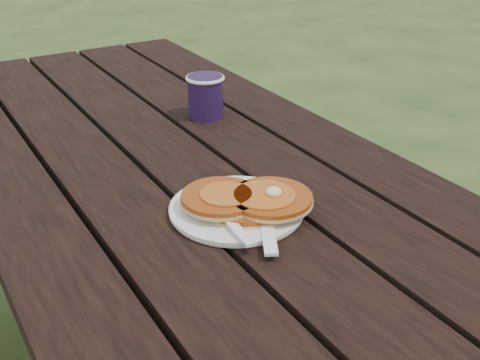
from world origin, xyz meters
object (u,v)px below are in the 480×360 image
plate (237,209)px  coffee_cup (205,94)px  picnic_table (193,322)px  pancake_stack (247,200)px

plate → coffee_cup: 0.44m
picnic_table → coffee_cup: coffee_cup is taller
picnic_table → coffee_cup: (0.15, 0.20, 0.44)m
plate → pancake_stack: bearing=-43.1°
plate → coffee_cup: size_ratio=2.26×
pancake_stack → picnic_table: bearing=90.9°
picnic_table → plate: 0.44m
picnic_table → pancake_stack: (0.00, -0.22, 0.41)m
pancake_stack → coffee_cup: bearing=70.4°
picnic_table → coffee_cup: 0.50m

